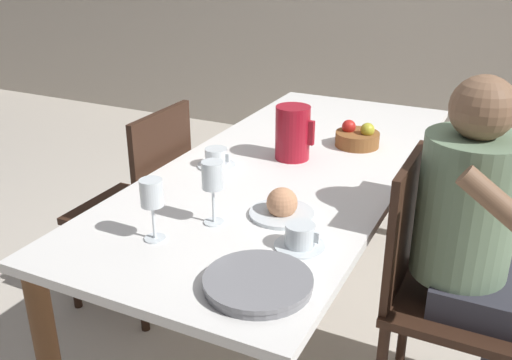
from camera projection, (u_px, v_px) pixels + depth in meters
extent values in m
plane|color=beige|center=(287.00, 318.00, 2.49)|extent=(20.00, 20.00, 0.00)
cube|color=white|center=(291.00, 168.00, 2.21)|extent=(0.86, 2.04, 0.03)
cylinder|color=brown|center=(295.00, 159.00, 3.29)|extent=(0.07, 0.07, 0.69)
cylinder|color=brown|center=(425.00, 182.00, 2.99)|extent=(0.07, 0.07, 0.69)
cylinder|color=#331E14|center=(510.00, 344.00, 2.01)|extent=(0.04, 0.04, 0.42)
cylinder|color=#331E14|center=(405.00, 315.00, 2.16)|extent=(0.04, 0.04, 0.42)
cube|color=#331E14|center=(457.00, 305.00, 1.85)|extent=(0.42, 0.42, 0.03)
cube|color=#331E14|center=(404.00, 226.00, 1.83)|extent=(0.03, 0.39, 0.46)
cylinder|color=#331E14|center=(73.00, 266.00, 2.48)|extent=(0.04, 0.04, 0.42)
cylinder|color=#331E14|center=(126.00, 230.00, 2.79)|extent=(0.04, 0.04, 0.42)
cylinder|color=#331E14|center=(142.00, 287.00, 2.33)|extent=(0.04, 0.04, 0.42)
cylinder|color=#331E14|center=(190.00, 247.00, 2.64)|extent=(0.04, 0.04, 0.42)
cube|color=#331E14|center=(129.00, 211.00, 2.47)|extent=(0.42, 0.42, 0.03)
cube|color=#331E14|center=(163.00, 167.00, 2.30)|extent=(0.03, 0.39, 0.46)
cylinder|color=#33333D|center=(497.00, 350.00, 1.96)|extent=(0.09, 0.09, 0.45)
cube|color=#33333D|center=(484.00, 291.00, 1.82)|extent=(0.30, 0.34, 0.11)
cylinder|color=slate|center=(467.00, 208.00, 1.74)|extent=(0.30, 0.30, 0.46)
sphere|color=brown|center=(483.00, 108.00, 1.62)|extent=(0.19, 0.19, 0.19)
cylinder|color=brown|center=(502.00, 207.00, 1.48)|extent=(0.25, 0.06, 0.20)
cylinder|color=#A31423|center=(293.00, 133.00, 2.22)|extent=(0.14, 0.14, 0.21)
cube|color=#A31423|center=(311.00, 133.00, 2.18)|extent=(0.02, 0.02, 0.10)
cone|color=#A31423|center=(280.00, 110.00, 2.21)|extent=(0.04, 0.04, 0.04)
cylinder|color=white|center=(214.00, 222.00, 1.75)|extent=(0.06, 0.06, 0.00)
cylinder|color=white|center=(213.00, 205.00, 1.73)|extent=(0.01, 0.01, 0.11)
cylinder|color=white|center=(213.00, 175.00, 1.69)|extent=(0.07, 0.07, 0.08)
cylinder|color=white|center=(155.00, 238.00, 1.66)|extent=(0.06, 0.06, 0.00)
cylinder|color=white|center=(154.00, 222.00, 1.64)|extent=(0.01, 0.01, 0.10)
cylinder|color=white|center=(151.00, 193.00, 1.60)|extent=(0.07, 0.07, 0.08)
cylinder|color=red|center=(152.00, 198.00, 1.61)|extent=(0.05, 0.05, 0.04)
cylinder|color=silver|center=(300.00, 246.00, 1.62)|extent=(0.15, 0.15, 0.01)
cylinder|color=silver|center=(300.00, 235.00, 1.60)|extent=(0.09, 0.09, 0.06)
cube|color=silver|center=(317.00, 238.00, 1.58)|extent=(0.01, 0.01, 0.03)
cylinder|color=silver|center=(216.00, 165.00, 2.18)|extent=(0.15, 0.15, 0.01)
cylinder|color=silver|center=(216.00, 157.00, 2.17)|extent=(0.09, 0.09, 0.06)
cube|color=silver|center=(228.00, 158.00, 2.15)|extent=(0.01, 0.01, 0.03)
cylinder|color=gray|center=(258.00, 285.00, 1.43)|extent=(0.27, 0.27, 0.02)
cylinder|color=gray|center=(258.00, 280.00, 1.42)|extent=(0.28, 0.28, 0.01)
cylinder|color=silver|center=(282.00, 214.00, 1.80)|extent=(0.21, 0.21, 0.01)
sphere|color=tan|center=(282.00, 203.00, 1.78)|extent=(0.10, 0.10, 0.10)
cylinder|color=brown|center=(357.00, 139.00, 2.38)|extent=(0.18, 0.18, 0.06)
sphere|color=gold|center=(368.00, 130.00, 2.34)|extent=(0.06, 0.06, 0.06)
sphere|color=red|center=(349.00, 127.00, 2.38)|extent=(0.06, 0.06, 0.06)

